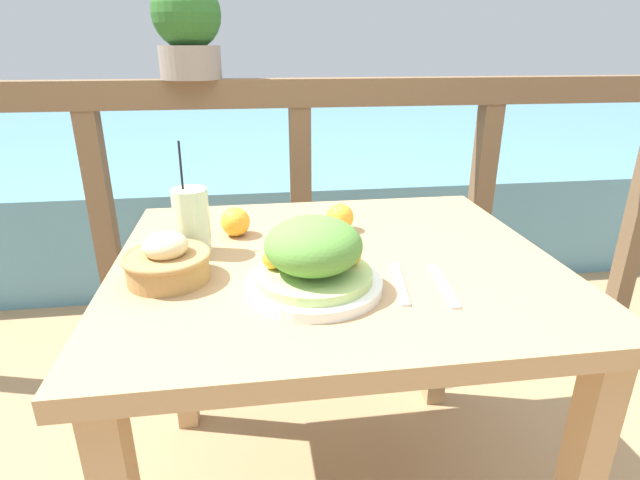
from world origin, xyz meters
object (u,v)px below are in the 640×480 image
(salad_plate, at_px, (314,259))
(bread_basket, at_px, (167,261))
(potted_plant, at_px, (187,28))
(drink_glass, at_px, (192,222))

(salad_plate, bearing_deg, bread_basket, 163.91)
(salad_plate, height_order, potted_plant, potted_plant)
(drink_glass, bearing_deg, potted_plant, 93.31)
(salad_plate, distance_m, potted_plant, 1.00)
(drink_glass, height_order, potted_plant, potted_plant)
(salad_plate, height_order, drink_glass, drink_glass)
(drink_glass, xyz_separation_m, bread_basket, (-0.04, -0.13, -0.03))
(salad_plate, xyz_separation_m, drink_glass, (-0.24, 0.21, 0.01))
(bread_basket, xyz_separation_m, potted_plant, (-0.00, 0.79, 0.44))
(salad_plate, distance_m, bread_basket, 0.29)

